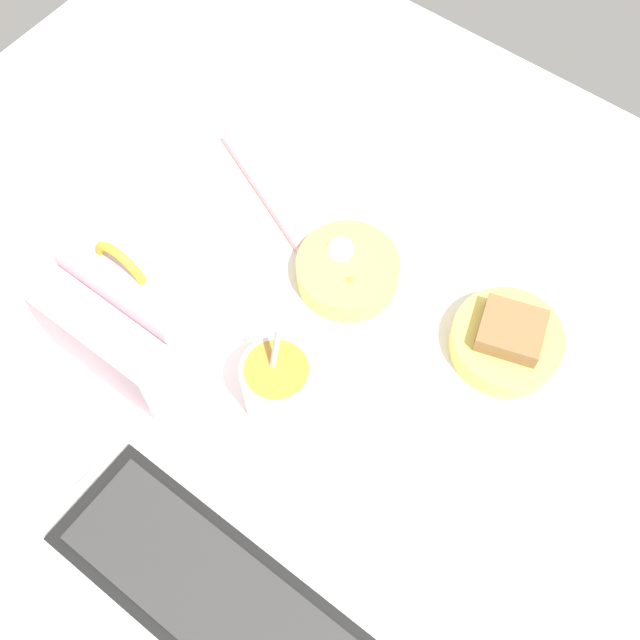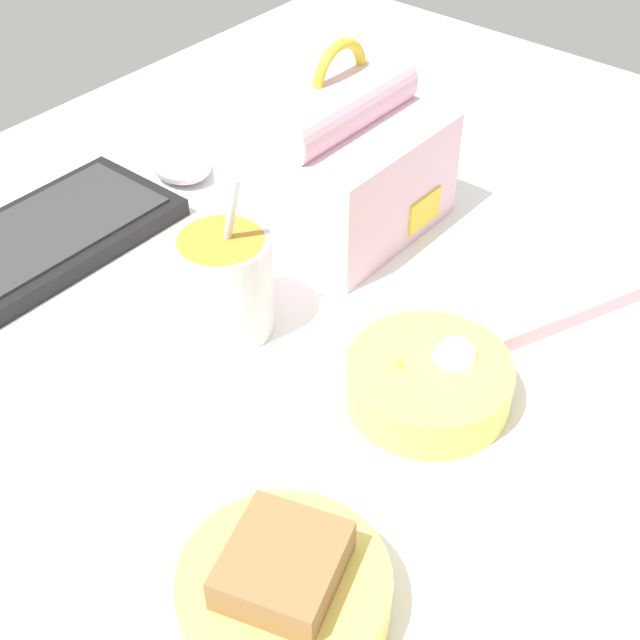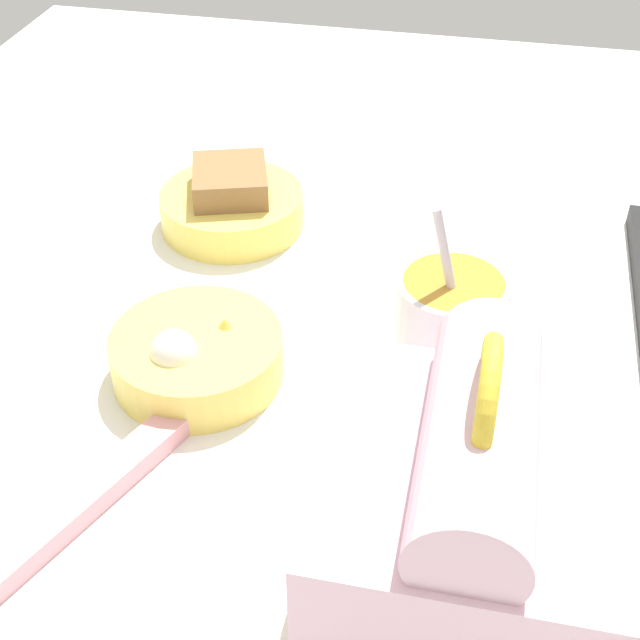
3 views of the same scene
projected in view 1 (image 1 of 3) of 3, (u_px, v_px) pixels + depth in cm
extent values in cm
cube|color=white|center=(338.00, 343.00, 100.03)|extent=(140.00, 110.00, 2.00)
cube|color=black|center=(212.00, 595.00, 84.19)|extent=(36.17, 13.40, 1.80)
cube|color=#333333|center=(211.00, 593.00, 83.26)|extent=(33.27, 10.99, 0.30)
cube|color=beige|center=(140.00, 311.00, 94.70)|extent=(17.63, 16.33, 11.04)
cylinder|color=beige|center=(127.00, 280.00, 88.34)|extent=(16.74, 6.07, 6.07)
cube|color=yellow|center=(171.00, 262.00, 100.83)|extent=(4.94, 0.30, 3.31)
torus|color=yellow|center=(122.00, 267.00, 85.92)|extent=(7.17, 1.00, 7.17)
cylinder|color=silver|center=(278.00, 386.00, 91.29)|extent=(8.23, 8.23, 9.17)
cylinder|color=#C6892D|center=(276.00, 370.00, 87.49)|extent=(7.24, 7.24, 0.60)
cylinder|color=silver|center=(274.00, 359.00, 86.68)|extent=(0.70, 3.23, 10.40)
cylinder|color=#EFD65B|center=(506.00, 342.00, 97.01)|extent=(13.55, 13.55, 3.52)
cube|color=olive|center=(509.00, 335.00, 95.29)|extent=(9.18, 8.75, 4.93)
cylinder|color=#EFD65B|center=(348.00, 271.00, 101.55)|extent=(13.12, 13.12, 3.75)
ellipsoid|color=white|center=(340.00, 251.00, 101.11)|extent=(3.57, 3.57, 4.20)
cone|color=#EFBC47|center=(350.00, 284.00, 99.50)|extent=(5.93, 5.93, 3.19)
sphere|color=black|center=(363.00, 247.00, 102.95)|extent=(1.57, 1.57, 1.57)
sphere|color=black|center=(357.00, 249.00, 102.82)|extent=(1.57, 1.57, 1.57)
sphere|color=black|center=(352.00, 254.00, 102.49)|extent=(1.57, 1.57, 1.57)
sphere|color=black|center=(351.00, 260.00, 102.06)|extent=(1.57, 1.57, 1.57)
ellipsoid|color=silver|center=(66.00, 461.00, 90.36)|extent=(5.83, 6.93, 3.00)
cube|color=pink|center=(270.00, 195.00, 108.42)|extent=(22.81, 11.41, 1.60)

